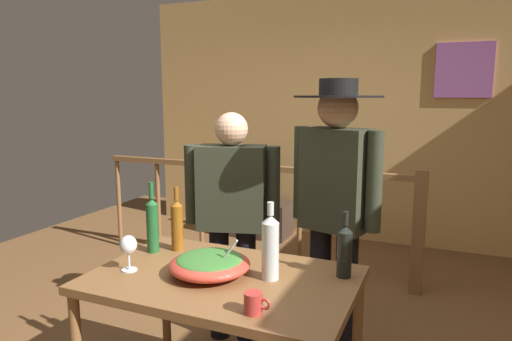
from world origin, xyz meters
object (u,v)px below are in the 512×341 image
(salad_bowl, at_px, (210,263))
(wine_bottle_clear, at_px, (270,246))
(person_standing_left, at_px, (232,208))
(flat_screen_tv, at_px, (251,180))
(wine_bottle_dark, at_px, (344,250))
(wine_glass, at_px, (128,246))
(mug_red, at_px, (254,303))
(stair_railing, at_px, (295,205))
(serving_table, at_px, (223,293))
(person_standing_right, at_px, (335,197))
(framed_picture, at_px, (464,70))
(wine_bottle_amber, at_px, (177,224))
(tv_console, at_px, (252,217))
(wine_bottle_green, at_px, (152,224))

(salad_bowl, bearing_deg, wine_bottle_clear, 12.72)
(wine_bottle_clear, xyz_separation_m, person_standing_left, (-0.55, 0.73, -0.05))
(flat_screen_tv, xyz_separation_m, wine_bottle_dark, (1.66, -2.70, 0.27))
(wine_glass, bearing_deg, mug_red, -12.57)
(stair_railing, bearing_deg, wine_bottle_dark, -65.28)
(serving_table, bearing_deg, person_standing_right, 66.86)
(framed_picture, relative_size, wine_bottle_dark, 1.73)
(wine_glass, xyz_separation_m, wine_bottle_clear, (0.66, 0.17, 0.03))
(serving_table, height_order, wine_bottle_dark, wine_bottle_dark)
(serving_table, distance_m, wine_bottle_clear, 0.33)
(wine_bottle_amber, relative_size, wine_bottle_clear, 0.97)
(tv_console, xyz_separation_m, wine_bottle_clear, (1.35, -2.88, 0.75))
(wine_bottle_green, height_order, mug_red, wine_bottle_green)
(framed_picture, height_order, wine_glass, framed_picture)
(framed_picture, bearing_deg, wine_bottle_clear, -104.36)
(wine_bottle_amber, relative_size, person_standing_left, 0.23)
(wine_bottle_green, bearing_deg, person_standing_right, 37.66)
(wine_glass, relative_size, mug_red, 1.60)
(wine_glass, xyz_separation_m, wine_bottle_amber, (0.05, 0.34, 0.02))
(stair_railing, height_order, tv_console, stair_railing)
(wine_bottle_dark, xyz_separation_m, mug_red, (-0.24, -0.49, -0.09))
(stair_railing, relative_size, wine_bottle_amber, 8.98)
(serving_table, xyz_separation_m, salad_bowl, (-0.06, -0.01, 0.14))
(wine_bottle_green, bearing_deg, mug_red, -28.83)
(mug_red, bearing_deg, wine_bottle_clear, 100.66)
(tv_console, xyz_separation_m, wine_bottle_green, (0.64, -2.79, 0.74))
(wine_bottle_amber, height_order, wine_bottle_green, wine_bottle_green)
(wine_bottle_dark, distance_m, person_standing_left, 1.03)
(wine_bottle_dark, bearing_deg, person_standing_left, 146.09)
(flat_screen_tv, xyz_separation_m, person_standing_left, (0.80, -2.12, 0.25))
(tv_console, xyz_separation_m, salad_bowl, (1.08, -2.95, 0.64))
(framed_picture, xyz_separation_m, stair_railing, (-1.33, -1.23, -1.23))
(flat_screen_tv, relative_size, mug_red, 5.17)
(wine_glass, bearing_deg, person_standing_left, 83.36)
(framed_picture, distance_m, tv_console, 2.75)
(wine_bottle_amber, xyz_separation_m, wine_bottle_green, (-0.10, -0.08, 0.01))
(serving_table, relative_size, wine_bottle_dark, 3.93)
(wine_glass, height_order, wine_bottle_amber, wine_bottle_amber)
(tv_console, height_order, wine_glass, wine_glass)
(wine_bottle_dark, distance_m, wine_bottle_clear, 0.34)
(wine_glass, distance_m, wine_bottle_green, 0.27)
(framed_picture, xyz_separation_m, wine_bottle_dark, (-0.51, -3.02, -0.95))
(wine_bottle_clear, bearing_deg, wine_bottle_green, 172.66)
(stair_railing, height_order, wine_bottle_clear, wine_bottle_clear)
(flat_screen_tv, height_order, person_standing_right, person_standing_right)
(flat_screen_tv, distance_m, serving_table, 3.13)
(salad_bowl, bearing_deg, wine_glass, -163.80)
(stair_railing, distance_m, wine_glass, 2.14)
(wine_glass, bearing_deg, stair_railing, 86.22)
(wine_glass, bearing_deg, wine_bottle_amber, 81.39)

